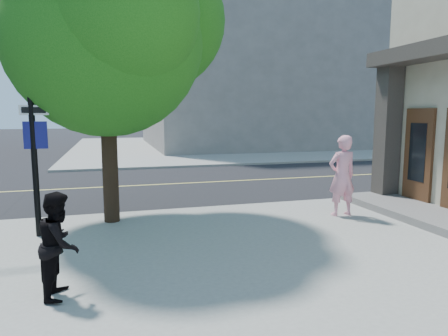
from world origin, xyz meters
name	(u,v)px	position (x,y,z in m)	size (l,w,h in m)	color
ground	(38,222)	(0.00, 0.00, 0.00)	(140.00, 140.00, 0.00)	black
road_ew	(59,189)	(0.00, 4.50, 0.01)	(140.00, 9.00, 0.01)	black
sidewalk_ne	(252,145)	(13.50, 21.50, 0.06)	(29.00, 25.00, 0.12)	gray
filler_ne	(257,61)	(14.00, 22.00, 7.12)	(18.00, 16.00, 14.00)	slate
man_on_phone	(342,176)	(7.36, -1.86, 1.13)	(0.74, 0.49, 2.03)	pink
pedestrian	(59,244)	(1.07, -4.72, 0.86)	(0.72, 0.56, 1.48)	black
street_tree	(110,15)	(1.91, -0.83, 4.87)	(5.54, 5.04, 7.36)	black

